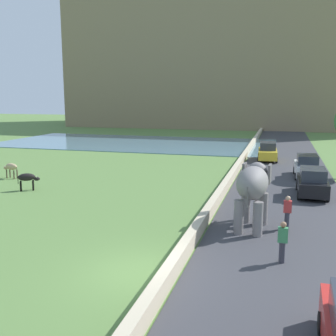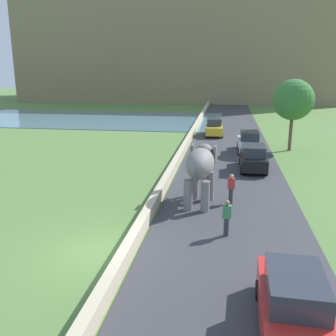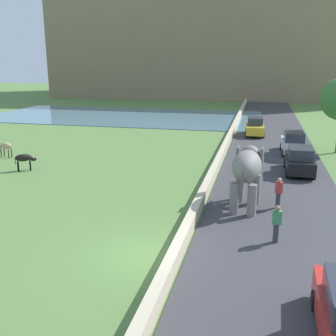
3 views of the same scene
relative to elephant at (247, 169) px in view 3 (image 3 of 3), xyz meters
The scene contains 13 objects.
ground_plane 7.16m from the elephant, 120.13° to the right, with size 220.00×220.00×0.00m, color #567A3D.
road_surface 14.29m from the elephant, 83.69° to the left, with size 7.00×120.00×0.06m, color #38383D.
barrier_wall 12.39m from the elephant, 100.54° to the left, with size 0.40×110.00×0.63m, color beige.
lake 35.82m from the elephant, 119.19° to the left, with size 36.00×18.00×0.08m, color slate.
hill_distant 70.00m from the elephant, 97.85° to the left, with size 64.00×28.00×25.85m, color #897556.
elephant is the anchor object (origin of this frame).
person_beside_elephant 1.97m from the elephant, ahead, with size 0.36×0.22×1.63m.
person_trailing 4.22m from the elephant, 70.26° to the right, with size 0.36×0.22×1.63m.
car_yellow 20.63m from the elephant, 90.06° to the left, with size 1.95×4.08×1.80m.
car_black 7.94m from the elephant, 66.50° to the left, with size 1.81×4.01×1.80m.
car_white 13.51m from the elephant, 76.54° to the left, with size 1.86×4.03×1.80m.
cow_tan 19.68m from the elephant, 159.45° to the left, with size 1.42×0.66×1.15m.
cow_black 15.29m from the elephant, 165.66° to the left, with size 1.36×1.00×1.15m.
Camera 3 is at (3.94, -13.20, 7.13)m, focal length 42.40 mm.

